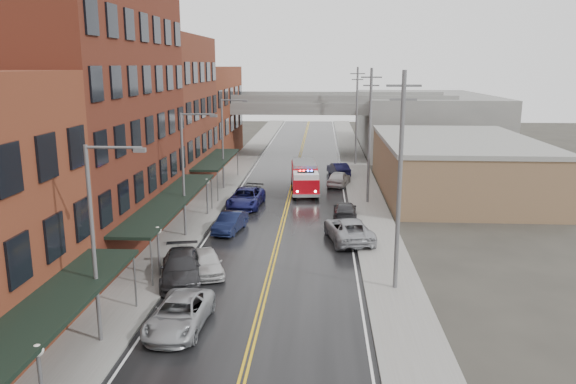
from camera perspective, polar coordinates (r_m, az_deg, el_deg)
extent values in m
cube|color=black|center=(46.35, -0.37, -2.51)|extent=(11.00, 160.00, 0.02)
cube|color=slate|center=(47.38, -9.22, -2.26)|extent=(3.00, 160.00, 0.15)
cube|color=slate|center=(46.43, 8.66, -2.55)|extent=(3.00, 160.00, 0.15)
cube|color=gray|center=(47.05, -7.26, -2.30)|extent=(0.30, 160.00, 0.15)
cube|color=gray|center=(46.31, 6.63, -2.53)|extent=(0.30, 160.00, 0.15)
cube|color=#4E1F14|center=(41.13, -20.09, 7.50)|extent=(9.00, 20.00, 18.00)
cube|color=#5E291C|center=(57.67, -13.08, 7.75)|extent=(9.00, 15.00, 15.00)
cube|color=maroon|center=(74.68, -9.22, 7.84)|extent=(9.00, 20.00, 12.00)
cube|color=brown|center=(56.96, 16.63, 2.41)|extent=(14.00, 22.00, 5.00)
cube|color=slate|center=(86.31, 13.59, 6.97)|extent=(18.00, 30.00, 8.00)
cube|color=black|center=(23.30, -24.30, -11.79)|extent=(2.60, 16.00, 0.18)
cylinder|color=slate|center=(29.84, -15.28, -8.79)|extent=(0.10, 0.10, 3.00)
cube|color=black|center=(40.13, -11.82, -0.80)|extent=(2.60, 18.00, 0.18)
cylinder|color=slate|center=(32.33, -13.70, -7.00)|extent=(0.10, 0.10, 3.00)
cylinder|color=slate|center=(48.36, -7.77, -0.16)|extent=(0.10, 0.10, 3.00)
cube|color=black|center=(56.86, -7.23, 3.34)|extent=(2.60, 13.00, 0.18)
cylinder|color=slate|center=(51.04, -7.17, 0.54)|extent=(0.10, 0.10, 3.00)
cylinder|color=slate|center=(62.85, -5.13, 2.90)|extent=(0.10, 0.10, 3.00)
sphere|color=silver|center=(21.27, -24.11, -14.48)|extent=(0.44, 0.44, 0.44)
cylinder|color=#59595B|center=(33.82, -12.98, -6.25)|extent=(0.14, 0.14, 2.80)
sphere|color=silver|center=(33.37, -13.11, -3.82)|extent=(0.44, 0.44, 0.44)
cylinder|color=#59595B|center=(46.87, -8.21, -0.72)|extent=(0.14, 0.14, 2.80)
sphere|color=silver|center=(46.54, -8.26, 1.08)|extent=(0.44, 0.44, 0.44)
cylinder|color=#59595B|center=(25.85, -19.15, -5.38)|extent=(0.18, 0.18, 9.00)
cylinder|color=#59595B|center=(24.43, -17.30, 4.34)|extent=(2.40, 0.12, 0.12)
cube|color=#59595B|center=(24.08, -14.83, 4.14)|extent=(0.50, 0.22, 0.18)
cylinder|color=#59595B|center=(40.59, -10.59, 1.57)|extent=(0.18, 0.18, 9.00)
cylinder|color=#59595B|center=(39.70, -9.16, 7.80)|extent=(2.40, 0.12, 0.12)
cube|color=#59595B|center=(39.48, -7.58, 7.68)|extent=(0.50, 0.22, 0.18)
cylinder|color=#59595B|center=(56.02, -6.66, 4.77)|extent=(0.18, 0.18, 9.00)
cylinder|color=#59595B|center=(55.38, -5.54, 9.28)|extent=(2.40, 0.12, 0.12)
cube|color=#59595B|center=(55.23, -4.39, 9.19)|extent=(0.50, 0.22, 0.18)
cylinder|color=#59595B|center=(30.54, 11.26, 0.74)|extent=(0.24, 0.24, 12.00)
cube|color=#59595B|center=(29.91, 11.70, 10.53)|extent=(1.80, 0.12, 0.12)
cube|color=#59595B|center=(29.94, 11.64, 9.19)|extent=(1.40, 0.12, 0.12)
cylinder|color=#59595B|center=(50.16, 8.28, 5.51)|extent=(0.24, 0.24, 12.00)
cube|color=#59595B|center=(49.78, 8.48, 11.46)|extent=(1.80, 0.12, 0.12)
cube|color=#59595B|center=(49.80, 8.45, 10.65)|extent=(1.40, 0.12, 0.12)
cylinder|color=#59595B|center=(70.00, 6.97, 7.59)|extent=(0.24, 0.24, 12.00)
cube|color=#59595B|center=(69.73, 7.09, 11.85)|extent=(1.80, 0.12, 0.12)
cube|color=#59595B|center=(69.75, 7.08, 11.27)|extent=(1.40, 0.12, 0.12)
cube|color=slate|center=(76.86, 1.26, 8.70)|extent=(40.00, 10.00, 1.50)
cube|color=slate|center=(78.43, -6.85, 5.94)|extent=(1.60, 8.00, 6.00)
cube|color=slate|center=(77.57, 9.43, 5.78)|extent=(1.60, 8.00, 6.00)
cube|color=#AF0812|center=(56.19, 1.63, 1.78)|extent=(2.85, 5.53, 2.05)
cube|color=#AF0812|center=(52.53, 1.81, 0.67)|extent=(2.63, 2.72, 1.46)
cube|color=silver|center=(52.34, 1.82, 1.72)|extent=(2.49, 2.51, 0.49)
cube|color=black|center=(52.66, 1.81, 1.03)|extent=(2.57, 1.75, 0.78)
cube|color=slate|center=(55.98, 1.64, 2.96)|extent=(2.57, 5.13, 0.29)
cube|color=black|center=(52.27, 1.82, 2.06)|extent=(1.58, 0.39, 0.14)
sphere|color=#FF0C0C|center=(52.24, 1.24, 2.15)|extent=(0.19, 0.19, 0.19)
sphere|color=#1933FF|center=(52.29, 2.41, 2.15)|extent=(0.19, 0.19, 0.19)
cylinder|color=black|center=(52.55, 0.65, -0.13)|extent=(1.00, 0.42, 0.97)
cylinder|color=black|center=(52.66, 2.98, -0.12)|extent=(1.00, 0.42, 0.97)
cylinder|color=black|center=(55.88, 0.55, 0.65)|extent=(1.00, 0.42, 0.97)
cylinder|color=black|center=(55.98, 2.74, 0.66)|extent=(1.00, 0.42, 0.97)
cylinder|color=black|center=(58.27, 0.49, 1.16)|extent=(1.00, 0.42, 0.97)
cylinder|color=black|center=(58.36, 2.59, 1.16)|extent=(1.00, 0.42, 0.97)
imported|color=#93979A|center=(27.63, -10.98, -12.08)|extent=(2.68, 5.40, 1.47)
imported|color=#272729|center=(33.24, -10.81, -7.57)|extent=(3.37, 5.92, 1.62)
imported|color=#BEBEBE|center=(34.14, -8.21, -7.10)|extent=(2.94, 4.45, 1.41)
imported|color=#0E1534|center=(42.31, -5.89, -3.08)|extent=(2.27, 4.57, 1.44)
imported|color=#151751|center=(49.47, -4.30, -0.60)|extent=(3.07, 6.01, 1.63)
imported|color=black|center=(51.19, -4.22, -0.29)|extent=(2.96, 5.02, 1.37)
imported|color=#93959B|center=(40.11, 6.17, -3.82)|extent=(3.83, 6.38, 1.66)
imported|color=#2A292C|center=(45.93, 5.81, -1.87)|extent=(2.02, 4.68, 1.34)
imported|color=#B3B3B3|center=(58.14, 5.19, 1.38)|extent=(2.86, 4.94, 1.58)
imported|color=black|center=(63.48, 5.15, 2.33)|extent=(2.70, 4.90, 1.53)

